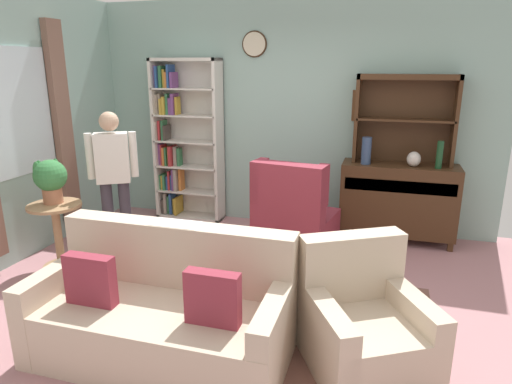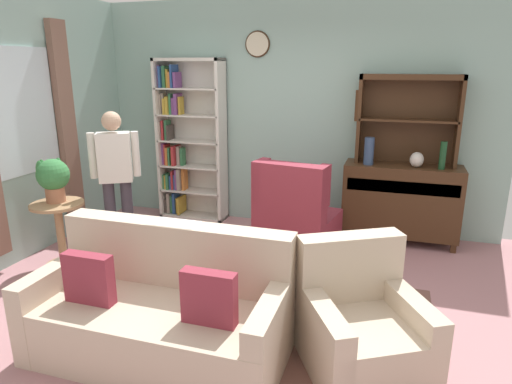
{
  "view_description": "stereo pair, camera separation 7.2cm",
  "coord_description": "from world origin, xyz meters",
  "px_view_note": "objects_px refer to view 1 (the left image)",
  "views": [
    {
      "loc": [
        1.16,
        -3.42,
        2.03
      ],
      "look_at": [
        0.1,
        0.2,
        0.95
      ],
      "focal_mm": 31.53,
      "sensor_mm": 36.0,
      "label": 1
    },
    {
      "loc": [
        1.23,
        -3.4,
        2.03
      ],
      "look_at": [
        0.1,
        0.2,
        0.95
      ],
      "focal_mm": 31.53,
      "sensor_mm": 36.0,
      "label": 2
    }
  ],
  "objects_px": {
    "potted_plant_small": "(97,258)",
    "wingback_chair": "(294,219)",
    "bookshelf": "(183,142)",
    "armchair_floral": "(364,328)",
    "vase_round": "(414,159)",
    "potted_plant_large": "(50,178)",
    "bottle_wine": "(440,155)",
    "plant_stand": "(57,229)",
    "coffee_table": "(233,271)",
    "book_stack": "(229,255)",
    "couch_floral": "(164,314)",
    "vase_tall": "(366,151)",
    "sideboard": "(398,199)",
    "person_reading": "(113,174)",
    "sideboard_hutch": "(406,107)"
  },
  "relations": [
    {
      "from": "sideboard",
      "to": "armchair_floral",
      "type": "distance_m",
      "value": 2.51
    },
    {
      "from": "wingback_chair",
      "to": "potted_plant_large",
      "type": "xyz_separation_m",
      "value": [
        -2.26,
        -1.03,
        0.56
      ]
    },
    {
      "from": "vase_round",
      "to": "book_stack",
      "type": "distance_m",
      "value": 2.48
    },
    {
      "from": "sideboard",
      "to": "potted_plant_large",
      "type": "distance_m",
      "value": 3.79
    },
    {
      "from": "bookshelf",
      "to": "potted_plant_large",
      "type": "height_order",
      "value": "bookshelf"
    },
    {
      "from": "bottle_wine",
      "to": "potted_plant_small",
      "type": "distance_m",
      "value": 3.78
    },
    {
      "from": "bottle_wine",
      "to": "plant_stand",
      "type": "relative_size",
      "value": 0.45
    },
    {
      "from": "person_reading",
      "to": "book_stack",
      "type": "relative_size",
      "value": 8.26
    },
    {
      "from": "vase_tall",
      "to": "potted_plant_small",
      "type": "distance_m",
      "value": 3.14
    },
    {
      "from": "vase_round",
      "to": "bottle_wine",
      "type": "distance_m",
      "value": 0.27
    },
    {
      "from": "bottle_wine",
      "to": "plant_stand",
      "type": "distance_m",
      "value": 4.11
    },
    {
      "from": "vase_round",
      "to": "potted_plant_large",
      "type": "relative_size",
      "value": 0.39
    },
    {
      "from": "plant_stand",
      "to": "bottle_wine",
      "type": "bearing_deg",
      "value": 24.26
    },
    {
      "from": "wingback_chair",
      "to": "armchair_floral",
      "type": "bearing_deg",
      "value": -64.41
    },
    {
      "from": "bottle_wine",
      "to": "wingback_chair",
      "type": "relative_size",
      "value": 0.29
    },
    {
      "from": "coffee_table",
      "to": "vase_round",
      "type": "bearing_deg",
      "value": 53.19
    },
    {
      "from": "bookshelf",
      "to": "armchair_floral",
      "type": "bearing_deg",
      "value": -45.52
    },
    {
      "from": "couch_floral",
      "to": "book_stack",
      "type": "bearing_deg",
      "value": 75.97
    },
    {
      "from": "bookshelf",
      "to": "book_stack",
      "type": "height_order",
      "value": "bookshelf"
    },
    {
      "from": "bottle_wine",
      "to": "plant_stand",
      "type": "bearing_deg",
      "value": -155.74
    },
    {
      "from": "armchair_floral",
      "to": "person_reading",
      "type": "distance_m",
      "value": 3.03
    },
    {
      "from": "vase_tall",
      "to": "bottle_wine",
      "type": "height_order",
      "value": "vase_tall"
    },
    {
      "from": "wingback_chair",
      "to": "book_stack",
      "type": "xyz_separation_m",
      "value": [
        -0.32,
        -1.24,
        0.06
      ]
    },
    {
      "from": "armchair_floral",
      "to": "potted_plant_large",
      "type": "height_order",
      "value": "potted_plant_large"
    },
    {
      "from": "sideboard_hutch",
      "to": "vase_round",
      "type": "height_order",
      "value": "sideboard_hutch"
    },
    {
      "from": "couch_floral",
      "to": "armchair_floral",
      "type": "height_order",
      "value": "couch_floral"
    },
    {
      "from": "potted_plant_large",
      "to": "book_stack",
      "type": "xyz_separation_m",
      "value": [
        1.95,
        -0.21,
        -0.5
      ]
    },
    {
      "from": "wingback_chair",
      "to": "potted_plant_small",
      "type": "bearing_deg",
      "value": -149.25
    },
    {
      "from": "sideboard",
      "to": "vase_round",
      "type": "relative_size",
      "value": 7.65
    },
    {
      "from": "vase_round",
      "to": "wingback_chair",
      "type": "distance_m",
      "value": 1.5
    },
    {
      "from": "sideboard",
      "to": "sideboard_hutch",
      "type": "distance_m",
      "value": 1.06
    },
    {
      "from": "potted_plant_large",
      "to": "vase_tall",
      "type": "bearing_deg",
      "value": 28.9
    },
    {
      "from": "sideboard_hutch",
      "to": "couch_floral",
      "type": "xyz_separation_m",
      "value": [
        -1.61,
        -2.85,
        -1.25
      ]
    },
    {
      "from": "vase_tall",
      "to": "plant_stand",
      "type": "height_order",
      "value": "vase_tall"
    },
    {
      "from": "sideboard_hutch",
      "to": "vase_round",
      "type": "xyz_separation_m",
      "value": [
        0.13,
        -0.18,
        -0.55
      ]
    },
    {
      "from": "vase_tall",
      "to": "coffee_table",
      "type": "relative_size",
      "value": 0.39
    },
    {
      "from": "bottle_wine",
      "to": "wingback_chair",
      "type": "distance_m",
      "value": 1.74
    },
    {
      "from": "coffee_table",
      "to": "person_reading",
      "type": "bearing_deg",
      "value": 154.68
    },
    {
      "from": "sideboard",
      "to": "vase_round",
      "type": "distance_m",
      "value": 0.52
    },
    {
      "from": "vase_round",
      "to": "book_stack",
      "type": "bearing_deg",
      "value": -129.56
    },
    {
      "from": "potted_plant_large",
      "to": "bookshelf",
      "type": "bearing_deg",
      "value": 71.57
    },
    {
      "from": "wingback_chair",
      "to": "book_stack",
      "type": "distance_m",
      "value": 1.28
    },
    {
      "from": "potted_plant_large",
      "to": "sideboard_hutch",
      "type": "bearing_deg",
      "value": 28.56
    },
    {
      "from": "couch_floral",
      "to": "potted_plant_small",
      "type": "bearing_deg",
      "value": 142.18
    },
    {
      "from": "bookshelf",
      "to": "potted_plant_small",
      "type": "bearing_deg",
      "value": -93.9
    },
    {
      "from": "sideboard",
      "to": "potted_plant_large",
      "type": "bearing_deg",
      "value": -152.9
    },
    {
      "from": "potted_plant_small",
      "to": "wingback_chair",
      "type": "bearing_deg",
      "value": 30.75
    },
    {
      "from": "coffee_table",
      "to": "sideboard",
      "type": "bearing_deg",
      "value": 56.6
    },
    {
      "from": "armchair_floral",
      "to": "wingback_chair",
      "type": "bearing_deg",
      "value": 115.59
    },
    {
      "from": "bottle_wine",
      "to": "couch_floral",
      "type": "distance_m",
      "value": 3.41
    }
  ]
}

